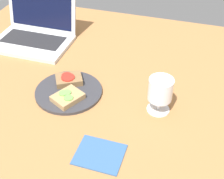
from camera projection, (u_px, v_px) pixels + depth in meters
wooden_table at (91, 107)px, 105.52cm from camera, size 140.00×140.00×3.00cm
plate at (69, 92)px, 108.57cm from camera, size 23.30×23.30×1.10cm
sandwich_with_tomato at (69, 79)px, 111.27cm from camera, size 11.43×10.63×2.61cm
sandwich_with_cucumber at (68, 97)px, 103.77cm from camera, size 11.02×11.84×2.35cm
wine_glass at (160, 91)px, 97.14cm from camera, size 7.77×7.77×12.30cm
laptop at (35, 31)px, 134.45cm from camera, size 32.60×26.26×22.75cm
napkin at (100, 154)px, 87.42cm from camera, size 13.43×11.25×0.40cm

